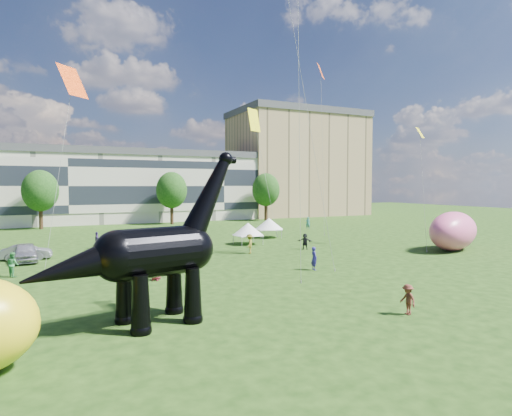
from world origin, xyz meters
name	(u,v)px	position (x,y,z in m)	size (l,w,h in m)	color
ground	(280,314)	(0.00, 0.00, 0.00)	(220.00, 220.00, 0.00)	#16330C
terrace_row	(67,189)	(-8.00, 62.00, 6.00)	(78.00, 11.00, 12.00)	beige
apartment_block	(297,166)	(40.00, 65.00, 11.00)	(28.00, 18.00, 22.00)	tan
tree_mid_left	(40,187)	(-12.00, 53.00, 6.29)	(5.20, 5.20, 9.44)	#382314
tree_mid_right	(172,187)	(8.00, 53.00, 6.29)	(5.20, 5.20, 9.44)	#382314
tree_far_right	(266,187)	(26.00, 53.00, 6.29)	(5.20, 5.20, 9.44)	#382314
dinosaur_sculpture	(149,256)	(-6.35, 1.23, 3.27)	(10.61, 3.97, 8.65)	black
car_silver	(25,252)	(-12.59, 22.67, 0.81)	(1.90, 4.73, 1.61)	#BAB9BE
car_grey	(26,252)	(-12.58, 23.82, 0.68)	(1.43, 4.10, 1.35)	slate
car_white	(132,243)	(-3.14, 25.77, 0.66)	(2.19, 4.76, 1.32)	white
car_dark	(177,245)	(0.58, 22.28, 0.71)	(1.98, 4.86, 1.41)	#595960
gazebo_near	(248,229)	(9.33, 24.50, 1.68)	(3.49, 3.49, 2.39)	white
gazebo_far	(269,224)	(14.28, 28.94, 1.74)	(4.34, 4.34, 2.47)	white
inflatable_pink	(453,231)	(26.25, 11.40, 1.97)	(7.87, 3.94, 3.94)	pink
visitors	(171,253)	(-1.43, 16.45, 0.88)	(53.77, 39.46, 1.89)	navy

